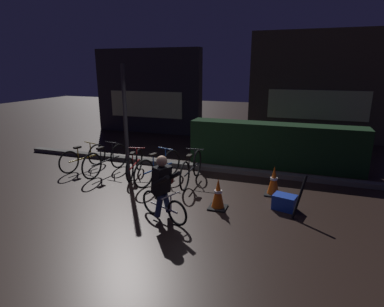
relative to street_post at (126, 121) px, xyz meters
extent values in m
plane|color=black|center=(1.83, -1.20, -1.43)|extent=(40.00, 40.00, 0.00)
cube|color=#56544F|center=(1.83, 1.00, -1.37)|extent=(12.00, 0.24, 0.12)
cube|color=black|center=(3.63, 1.90, -0.80)|extent=(4.80, 0.70, 1.26)
cube|color=#262328|center=(-2.04, 5.30, 0.34)|extent=(4.76, 0.50, 3.54)
cube|color=#BFCC8C|center=(-2.04, 5.03, -0.19)|extent=(3.34, 0.04, 1.10)
cube|color=#42382D|center=(4.83, 6.00, 0.63)|extent=(5.17, 0.50, 4.12)
cube|color=#BFCC8C|center=(4.83, 5.73, -0.03)|extent=(3.62, 0.04, 1.10)
cylinder|color=#2D2D33|center=(0.00, 0.00, 0.00)|extent=(0.10, 0.10, 2.86)
torus|color=black|center=(-1.25, 0.37, -1.12)|extent=(0.21, 0.62, 0.63)
torus|color=black|center=(-1.49, -0.53, -1.12)|extent=(0.21, 0.62, 0.63)
cylinder|color=gold|center=(-1.37, -0.08, -1.12)|extent=(0.28, 0.91, 0.04)
cylinder|color=gold|center=(-1.41, -0.24, -0.94)|extent=(0.03, 0.03, 0.35)
cube|color=black|center=(-1.41, -0.24, -0.77)|extent=(0.15, 0.22, 0.05)
cylinder|color=gold|center=(-1.30, 0.17, -0.92)|extent=(0.03, 0.03, 0.39)
cylinder|color=gold|center=(-1.30, 0.17, -0.73)|extent=(0.45, 0.14, 0.02)
torus|color=black|center=(-0.49, 0.34, -1.08)|extent=(0.14, 0.70, 0.70)
torus|color=black|center=(-0.64, -0.69, -1.08)|extent=(0.14, 0.70, 0.70)
cylinder|color=black|center=(-0.56, -0.17, -1.08)|extent=(0.18, 1.04, 0.04)
cylinder|color=black|center=(-0.59, -0.36, -0.89)|extent=(0.03, 0.03, 0.39)
cube|color=black|center=(-0.59, -0.36, -0.69)|extent=(0.13, 0.21, 0.05)
cylinder|color=black|center=(-0.52, 0.11, -0.86)|extent=(0.03, 0.03, 0.44)
cylinder|color=black|center=(-0.52, 0.11, -0.64)|extent=(0.46, 0.09, 0.02)
torus|color=black|center=(0.14, 0.36, -1.13)|extent=(0.19, 0.61, 0.61)
torus|color=black|center=(0.36, -0.53, -1.13)|extent=(0.19, 0.61, 0.61)
cylinder|color=#B21919|center=(0.25, -0.08, -1.13)|extent=(0.25, 0.89, 0.04)
cylinder|color=#B21919|center=(0.29, -0.24, -0.95)|extent=(0.03, 0.03, 0.34)
cube|color=black|center=(0.29, -0.24, -0.78)|extent=(0.14, 0.22, 0.05)
cylinder|color=#B21919|center=(0.19, 0.16, -0.93)|extent=(0.03, 0.03, 0.38)
cylinder|color=#B21919|center=(0.19, 0.16, -0.74)|extent=(0.45, 0.13, 0.02)
torus|color=black|center=(1.18, 0.21, -1.08)|extent=(0.23, 0.69, 0.70)
torus|color=black|center=(0.91, -0.80, -1.08)|extent=(0.23, 0.69, 0.70)
cylinder|color=#19479E|center=(1.04, -0.30, -1.08)|extent=(0.31, 1.02, 0.04)
cylinder|color=#19479E|center=(1.00, -0.47, -0.88)|extent=(0.03, 0.03, 0.39)
cube|color=black|center=(1.00, -0.47, -0.69)|extent=(0.15, 0.22, 0.05)
cylinder|color=#19479E|center=(1.12, -0.02, -0.86)|extent=(0.03, 0.03, 0.44)
cylinder|color=#19479E|center=(1.12, -0.02, -0.64)|extent=(0.45, 0.14, 0.02)
torus|color=black|center=(1.82, 0.42, -1.08)|extent=(0.07, 0.70, 0.70)
torus|color=black|center=(1.86, -0.62, -1.08)|extent=(0.07, 0.70, 0.70)
cylinder|color=black|center=(1.84, -0.10, -1.08)|extent=(0.08, 1.05, 0.04)
cylinder|color=black|center=(1.85, -0.29, -0.89)|extent=(0.03, 0.03, 0.39)
cube|color=black|center=(1.85, -0.29, -0.69)|extent=(0.11, 0.20, 0.05)
cylinder|color=black|center=(1.83, 0.19, -0.86)|extent=(0.03, 0.03, 0.44)
cylinder|color=black|center=(1.83, 0.19, -0.64)|extent=(0.46, 0.04, 0.02)
cube|color=black|center=(2.84, -1.30, -1.42)|extent=(0.36, 0.36, 0.03)
cone|color=#EA560F|center=(2.84, -1.30, -1.10)|extent=(0.26, 0.26, 0.61)
cylinder|color=white|center=(2.84, -1.30, -1.07)|extent=(0.16, 0.16, 0.05)
cube|color=black|center=(3.83, -0.21, -1.42)|extent=(0.36, 0.36, 0.03)
cone|color=#EA560F|center=(3.83, -0.21, -1.08)|extent=(0.26, 0.26, 0.63)
cylinder|color=white|center=(3.83, -0.21, -1.05)|extent=(0.16, 0.16, 0.05)
cube|color=#193DB7|center=(4.12, -0.90, -1.28)|extent=(0.50, 0.42, 0.30)
torus|color=black|center=(2.32, -2.24, -1.19)|extent=(0.46, 0.22, 0.48)
torus|color=black|center=(1.67, -1.97, -1.19)|extent=(0.46, 0.22, 0.48)
cylinder|color=silver|center=(2.00, -2.10, -1.19)|extent=(0.66, 0.30, 0.04)
cylinder|color=silver|center=(1.88, -2.05, -1.06)|extent=(0.03, 0.03, 0.26)
cube|color=black|center=(1.88, -2.05, -0.93)|extent=(0.22, 0.17, 0.05)
cylinder|color=silver|center=(2.18, -2.17, -1.04)|extent=(0.03, 0.03, 0.30)
cylinder|color=silver|center=(2.18, -2.17, -0.89)|extent=(0.20, 0.43, 0.02)
cylinder|color=navy|center=(2.02, -2.00, -1.13)|extent=(0.18, 0.23, 0.42)
cylinder|color=navy|center=(1.94, -2.19, -1.13)|extent=(0.18, 0.23, 0.42)
cube|color=black|center=(1.96, -2.09, -0.65)|extent=(0.36, 0.40, 0.54)
sphere|color=tan|center=(1.98, -2.09, -0.29)|extent=(0.20, 0.20, 0.20)
cylinder|color=black|center=(2.14, -2.01, -0.60)|extent=(0.40, 0.22, 0.29)
cylinder|color=black|center=(2.04, -2.27, -0.60)|extent=(0.40, 0.22, 0.29)
ellipsoid|color=maroon|center=(1.98, -1.88, -0.70)|extent=(0.36, 0.27, 0.24)
cylinder|color=black|center=(4.38, -1.15, -1.03)|extent=(0.25, 0.34, 0.80)
camera|label=1|loc=(4.26, -6.96, 1.34)|focal=29.10mm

